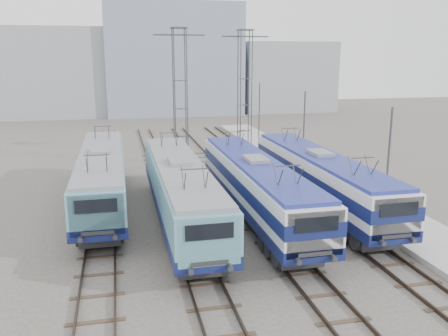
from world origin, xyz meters
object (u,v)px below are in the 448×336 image
at_px(locomotive_center_left, 180,188).
at_px(locomotive_center_right, 256,184).
at_px(locomotive_far_left, 102,175).
at_px(mast_rear, 259,117).
at_px(locomotive_far_right, 320,176).
at_px(mast_front, 387,172).
at_px(mast_mid, 304,136).
at_px(catenary_tower_east, 245,88).
at_px(catenary_tower_west, 180,90).

distance_m(locomotive_center_left, locomotive_center_right, 4.50).
bearing_deg(locomotive_far_left, mast_rear, 46.16).
distance_m(locomotive_far_right, mast_front, 5.04).
xyz_separation_m(locomotive_center_left, locomotive_far_right, (9.00, 0.88, 0.01)).
bearing_deg(mast_mid, mast_front, -90.00).
xyz_separation_m(locomotive_center_left, mast_rear, (10.85, 20.36, 1.26)).
height_order(catenary_tower_east, mast_mid, catenary_tower_east).
relative_size(catenary_tower_west, mast_front, 1.71).
bearing_deg(locomotive_center_left, mast_front, -18.54).
relative_size(locomotive_center_left, catenary_tower_west, 1.50).
xyz_separation_m(locomotive_center_right, catenary_tower_west, (-2.25, 16.49, 4.37)).
distance_m(locomotive_far_right, catenary_tower_east, 18.03).
bearing_deg(catenary_tower_west, mast_mid, -42.93).
distance_m(locomotive_far_left, locomotive_center_left, 6.28).
height_order(locomotive_far_left, catenary_tower_east, catenary_tower_east).
bearing_deg(locomotive_center_right, locomotive_center_left, 178.42).
distance_m(mast_mid, mast_rear, 12.00).
bearing_deg(locomotive_center_right, mast_front, -28.97).
height_order(locomotive_center_left, mast_mid, mast_mid).
height_order(locomotive_center_right, mast_rear, mast_rear).
xyz_separation_m(locomotive_center_right, catenary_tower_east, (4.25, 18.49, 4.37)).
relative_size(locomotive_center_right, mast_front, 2.54).
xyz_separation_m(locomotive_center_right, mast_rear, (6.35, 20.49, 1.23)).
xyz_separation_m(catenary_tower_west, mast_front, (8.60, -20.00, -3.14)).
relative_size(catenary_tower_east, mast_mid, 1.71).
bearing_deg(catenary_tower_east, mast_rear, 43.60).
distance_m(locomotive_center_right, catenary_tower_east, 19.46).
xyz_separation_m(locomotive_far_right, mast_front, (1.85, -4.51, 1.25)).
height_order(catenary_tower_west, mast_front, catenary_tower_west).
distance_m(locomotive_far_left, mast_front, 17.36).
relative_size(locomotive_center_left, catenary_tower_east, 1.50).
relative_size(locomotive_far_left, mast_rear, 2.55).
bearing_deg(locomotive_far_right, locomotive_center_right, -167.47).
bearing_deg(mast_rear, locomotive_center_right, -107.22).
distance_m(mast_front, mast_mid, 12.00).
height_order(locomotive_center_right, mast_front, mast_front).
bearing_deg(mast_front, locomotive_far_left, 152.43).
bearing_deg(mast_front, locomotive_center_right, 151.03).
bearing_deg(locomotive_center_left, catenary_tower_west, 82.17).
xyz_separation_m(locomotive_center_left, catenary_tower_east, (8.75, 18.36, 4.40)).
height_order(locomotive_center_right, locomotive_far_right, locomotive_center_right).
height_order(catenary_tower_east, mast_front, catenary_tower_east).
distance_m(catenary_tower_east, mast_rear, 4.28).
distance_m(locomotive_center_left, locomotive_far_right, 9.04).
bearing_deg(catenary_tower_east, catenary_tower_west, -162.90).
bearing_deg(mast_front, locomotive_far_right, 112.28).
distance_m(locomotive_far_left, catenary_tower_east, 19.77).
relative_size(locomotive_far_left, catenary_tower_east, 1.48).
height_order(mast_front, mast_rear, same).
height_order(locomotive_far_left, locomotive_center_left, locomotive_center_left).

